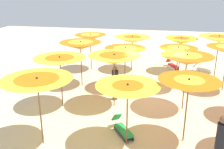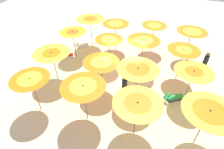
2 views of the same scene
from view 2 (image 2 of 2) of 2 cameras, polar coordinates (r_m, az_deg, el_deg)
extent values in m
cube|color=beige|center=(12.51, 3.46, -1.26)|extent=(40.61, 40.61, 0.04)
cylinder|color=brown|center=(9.33, 26.15, -15.35)|extent=(0.05, 0.05, 2.14)
cone|color=yellow|center=(8.56, 28.20, -11.06)|extent=(2.28, 2.28, 0.44)
cone|color=orange|center=(8.49, 28.38, -10.67)|extent=(1.41, 1.41, 0.27)
sphere|color=black|center=(8.38, 28.72, -9.94)|extent=(0.07, 0.07, 0.07)
cylinder|color=brown|center=(11.23, 22.99, -3.72)|extent=(0.05, 0.05, 2.00)
cone|color=yellow|center=(10.63, 24.33, 0.25)|extent=(2.08, 2.08, 0.32)
cone|color=orange|center=(10.58, 24.45, 0.62)|extent=(1.01, 1.01, 0.15)
sphere|color=black|center=(10.52, 24.60, 1.05)|extent=(0.07, 0.07, 0.07)
cylinder|color=brown|center=(12.67, 20.48, 2.53)|extent=(0.05, 0.05, 2.04)
cone|color=orange|center=(12.13, 21.56, 6.39)|extent=(2.01, 2.01, 0.43)
cone|color=yellow|center=(12.07, 21.69, 6.85)|extent=(0.98, 0.98, 0.21)
sphere|color=black|center=(12.01, 21.84, 7.37)|extent=(0.07, 0.07, 0.07)
cylinder|color=brown|center=(14.90, 22.78, 8.09)|extent=(0.05, 0.05, 2.21)
cone|color=orange|center=(14.42, 23.88, 11.83)|extent=(2.14, 2.14, 0.32)
cone|color=yellow|center=(14.39, 23.95, 12.07)|extent=(1.27, 1.27, 0.19)
sphere|color=black|center=(14.34, 24.08, 12.49)|extent=(0.07, 0.07, 0.07)
cylinder|color=brown|center=(8.84, 7.41, -14.14)|extent=(0.05, 0.05, 2.09)
cone|color=yellow|center=(8.03, 8.03, -9.68)|extent=(2.21, 2.21, 0.35)
cone|color=orange|center=(7.97, 8.08, -9.29)|extent=(1.23, 1.23, 0.19)
sphere|color=black|center=(7.88, 8.16, -8.71)|extent=(0.07, 0.07, 0.07)
cylinder|color=brown|center=(10.37, 7.58, -3.72)|extent=(0.05, 0.05, 2.16)
cone|color=yellow|center=(9.68, 8.11, 0.96)|extent=(2.23, 2.23, 0.41)
cone|color=orange|center=(9.62, 8.16, 1.40)|extent=(1.28, 1.28, 0.24)
sphere|color=black|center=(9.53, 8.24, 2.07)|extent=(0.07, 0.07, 0.07)
cylinder|color=brown|center=(12.75, 9.32, 5.49)|extent=(0.05, 0.05, 2.23)
cone|color=orange|center=(12.17, 9.87, 9.84)|extent=(2.16, 2.16, 0.41)
cone|color=yellow|center=(12.13, 9.92, 10.24)|extent=(1.19, 1.19, 0.23)
sphere|color=black|center=(12.06, 9.99, 10.81)|extent=(0.07, 0.07, 0.07)
cylinder|color=brown|center=(15.29, 12.58, 10.78)|extent=(0.05, 0.05, 2.06)
cone|color=orange|center=(14.84, 13.14, 14.27)|extent=(1.92, 1.92, 0.38)
cone|color=yellow|center=(14.80, 13.20, 14.59)|extent=(1.03, 1.03, 0.20)
sphere|color=black|center=(14.75, 13.27, 15.03)|extent=(0.07, 0.07, 0.07)
cylinder|color=brown|center=(9.40, -8.35, -9.41)|extent=(0.05, 0.05, 2.20)
cone|color=orange|center=(8.61, -9.03, -4.56)|extent=(2.16, 2.16, 0.39)
cone|color=yellow|center=(8.55, -9.09, -4.14)|extent=(1.26, 1.26, 0.23)
sphere|color=black|center=(8.46, -9.18, -3.46)|extent=(0.07, 0.07, 0.07)
cylinder|color=brown|center=(10.99, -3.24, -1.12)|extent=(0.05, 0.05, 1.97)
cone|color=orange|center=(10.38, -3.43, 3.02)|extent=(2.11, 2.11, 0.44)
cone|color=yellow|center=(10.32, -3.45, 3.48)|extent=(1.17, 1.17, 0.24)
sphere|color=black|center=(10.24, -3.49, 4.14)|extent=(0.07, 0.07, 0.07)
cylinder|color=brown|center=(13.07, -0.95, 6.54)|extent=(0.05, 0.05, 2.06)
cone|color=orange|center=(12.54, -1.00, 10.51)|extent=(1.91, 1.91, 0.31)
cone|color=yellow|center=(12.51, -1.01, 10.80)|extent=(1.09, 1.09, 0.18)
sphere|color=black|center=(12.45, -1.01, 11.25)|extent=(0.07, 0.07, 0.07)
cylinder|color=brown|center=(15.09, 1.12, 11.51)|extent=(0.05, 0.05, 2.13)
cone|color=orange|center=(14.63, 1.18, 15.21)|extent=(2.08, 2.08, 0.34)
cone|color=yellow|center=(14.60, 1.18, 15.50)|extent=(1.18, 1.18, 0.19)
sphere|color=black|center=(14.55, 1.19, 15.93)|extent=(0.07, 0.07, 0.07)
cylinder|color=brown|center=(10.60, -22.86, -6.26)|extent=(0.05, 0.05, 2.12)
cone|color=orange|center=(9.93, -24.37, -1.95)|extent=(1.97, 1.97, 0.33)
cone|color=yellow|center=(9.89, -24.48, -1.64)|extent=(1.20, 1.20, 0.20)
sphere|color=black|center=(9.81, -24.67, -1.09)|extent=(0.07, 0.07, 0.07)
cylinder|color=brown|center=(12.35, -17.52, 1.97)|extent=(0.05, 0.05, 1.95)
cone|color=yellow|center=(11.81, -18.43, 5.74)|extent=(2.24, 2.24, 0.41)
cone|color=orange|center=(11.75, -18.54, 6.17)|extent=(1.14, 1.14, 0.21)
sphere|color=black|center=(11.69, -18.66, 6.69)|extent=(0.07, 0.07, 0.07)
cylinder|color=brown|center=(14.45, -11.75, 8.93)|extent=(0.05, 0.05, 1.97)
cone|color=yellow|center=(13.99, -12.29, 12.39)|extent=(1.95, 1.95, 0.38)
cone|color=orange|center=(13.95, -12.34, 12.76)|extent=(0.97, 0.97, 0.19)
sphere|color=black|center=(13.90, -12.41, 13.19)|extent=(0.07, 0.07, 0.07)
cylinder|color=brown|center=(15.74, -6.53, 12.76)|extent=(0.05, 0.05, 2.26)
cone|color=yellow|center=(15.28, -6.85, 16.55)|extent=(2.28, 2.28, 0.34)
cone|color=orange|center=(15.24, -6.87, 16.85)|extent=(1.20, 1.20, 0.18)
sphere|color=black|center=(15.20, -6.91, 17.25)|extent=(0.07, 0.07, 0.07)
cube|color=#333338|center=(11.73, 18.93, -6.63)|extent=(0.84, 0.58, 0.14)
cube|color=#333338|center=(11.57, 19.71, -7.68)|extent=(0.84, 0.58, 0.14)
cube|color=green|center=(11.57, 19.44, -6.74)|extent=(0.99, 0.81, 0.10)
cube|color=green|center=(11.11, 16.93, -6.67)|extent=(0.44, 0.44, 0.38)
cube|color=silver|center=(16.22, -9.41, 9.07)|extent=(0.50, 0.75, 0.14)
cube|color=silver|center=(16.01, -8.89, 8.69)|extent=(0.50, 0.75, 0.14)
cube|color=white|center=(16.06, -9.20, 9.25)|extent=(0.71, 0.88, 0.10)
cube|color=white|center=(15.73, -11.04, 9.20)|extent=(0.40, 0.40, 0.34)
cube|color=silver|center=(15.14, -13.98, 5.99)|extent=(0.87, 0.47, 0.14)
cube|color=silver|center=(14.87, -14.02, 5.32)|extent=(0.87, 0.47, 0.14)
cube|color=red|center=(14.94, -14.07, 6.04)|extent=(0.99, 0.72, 0.10)
cube|color=red|center=(14.91, -16.59, 6.49)|extent=(0.44, 0.44, 0.38)
cylinder|color=brown|center=(13.89, 26.54, 1.12)|extent=(0.24, 0.24, 0.88)
cylinder|color=black|center=(13.45, 27.55, 3.90)|extent=(0.30, 0.30, 0.77)
sphere|color=brown|center=(13.20, 28.20, 5.68)|extent=(0.24, 0.24, 0.24)
cylinder|color=brown|center=(10.89, 3.80, -5.93)|extent=(0.24, 0.24, 0.78)
cylinder|color=black|center=(10.38, 3.96, -3.09)|extent=(0.30, 0.30, 0.68)
sphere|color=brown|center=(10.09, 4.08, -1.22)|extent=(0.21, 0.21, 0.21)
sphere|color=white|center=(15.02, 22.52, 3.98)|extent=(0.28, 0.28, 0.28)
camera|label=1|loc=(13.55, 60.78, 6.45)|focal=40.94mm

